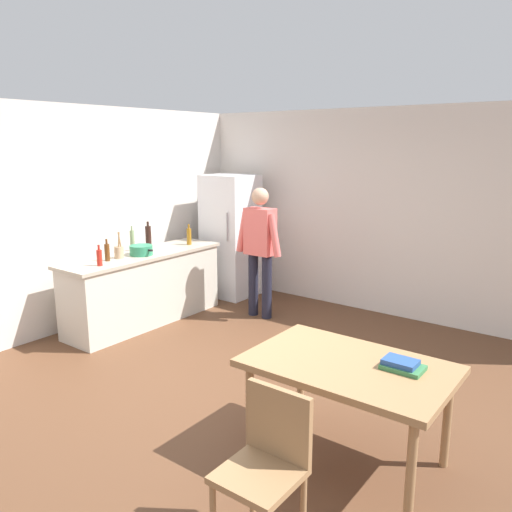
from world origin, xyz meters
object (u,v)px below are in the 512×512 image
(chair, at_px, (268,458))
(bottle_wine_dark, at_px, (148,236))
(book_stack, at_px, (402,365))
(bottle_sauce_red, at_px, (99,257))
(bottle_vinegar_tall, at_px, (132,240))
(bottle_oil_amber, at_px, (189,236))
(person, at_px, (260,244))
(refrigerator, at_px, (231,236))
(dining_table, at_px, (348,373))
(cooking_pot, at_px, (141,250))
(bottle_beer_brown, at_px, (107,252))
(utensil_jar, at_px, (119,252))

(chair, bearing_deg, bottle_wine_dark, 158.21)
(bottle_wine_dark, xyz_separation_m, book_stack, (3.98, -1.29, -0.27))
(bottle_sauce_red, relative_size, bottle_vinegar_tall, 0.75)
(bottle_oil_amber, height_order, bottle_wine_dark, bottle_wine_dark)
(person, bearing_deg, refrigerator, 149.77)
(dining_table, bearing_deg, bottle_sauce_red, 173.57)
(person, distance_m, cooking_pot, 1.50)
(cooking_pot, height_order, bottle_sauce_red, bottle_sauce_red)
(cooking_pot, bearing_deg, bottle_oil_amber, 89.18)
(bottle_beer_brown, bearing_deg, refrigerator, 87.07)
(dining_table, relative_size, chair, 1.54)
(refrigerator, height_order, cooking_pot, refrigerator)
(bottle_vinegar_tall, bearing_deg, bottle_sauce_red, -65.39)
(bottle_sauce_red, bearing_deg, bottle_vinegar_tall, 114.61)
(utensil_jar, relative_size, bottle_vinegar_tall, 1.00)
(cooking_pot, xyz_separation_m, book_stack, (3.67, -0.90, -0.18))
(chair, relative_size, bottle_wine_dark, 2.68)
(refrigerator, distance_m, book_stack, 4.45)
(book_stack, bearing_deg, bottle_wine_dark, 162.00)
(bottle_wine_dark, height_order, book_stack, bottle_wine_dark)
(refrigerator, height_order, bottle_oil_amber, refrigerator)
(cooking_pot, height_order, bottle_wine_dark, bottle_wine_dark)
(utensil_jar, height_order, bottle_wine_dark, bottle_wine_dark)
(bottle_wine_dark, distance_m, book_stack, 4.20)
(refrigerator, bearing_deg, chair, -48.03)
(utensil_jar, relative_size, bottle_oil_amber, 1.14)
(utensil_jar, height_order, bottle_vinegar_tall, same)
(bottle_wine_dark, relative_size, book_stack, 1.25)
(utensil_jar, height_order, bottle_oil_amber, utensil_jar)
(cooking_pot, relative_size, utensil_jar, 1.25)
(cooking_pot, relative_size, bottle_oil_amber, 1.43)
(refrigerator, height_order, chair, refrigerator)
(chair, relative_size, bottle_beer_brown, 3.50)
(bottle_oil_amber, height_order, book_stack, bottle_oil_amber)
(chair, bearing_deg, utensil_jar, 164.71)
(refrigerator, relative_size, chair, 1.98)
(person, relative_size, book_stack, 6.26)
(utensil_jar, bearing_deg, bottle_oil_amber, 85.40)
(dining_table, xyz_separation_m, book_stack, (0.33, 0.13, 0.11))
(utensil_jar, distance_m, bottle_sauce_red, 0.41)
(dining_table, relative_size, bottle_wine_dark, 4.12)
(cooking_pot, relative_size, bottle_wine_dark, 1.18)
(book_stack, bearing_deg, bottle_sauce_red, 176.14)
(bottle_beer_brown, bearing_deg, cooking_pot, 81.31)
(utensil_jar, bearing_deg, cooking_pot, 74.39)
(refrigerator, relative_size, bottle_oil_amber, 6.43)
(utensil_jar, xyz_separation_m, book_stack, (3.75, -0.62, -0.20))
(bottle_oil_amber, distance_m, bottle_beer_brown, 1.28)
(dining_table, bearing_deg, bottle_wine_dark, 158.74)
(bottle_vinegar_tall, bearing_deg, bottle_wine_dark, 95.22)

